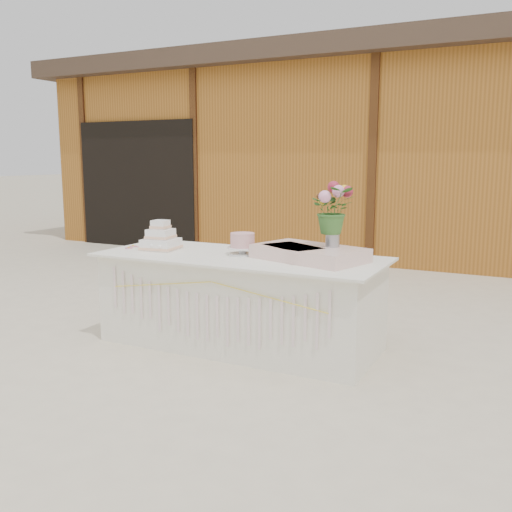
{
  "coord_description": "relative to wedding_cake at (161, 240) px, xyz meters",
  "views": [
    {
      "loc": [
        2.21,
        -4.09,
        1.57
      ],
      "look_at": [
        0.0,
        0.3,
        0.72
      ],
      "focal_mm": 40.0,
      "sensor_mm": 36.0,
      "label": 1
    }
  ],
  "objects": [
    {
      "name": "pink_cake_stand",
      "position": [
        0.78,
        0.07,
        0.01
      ],
      "size": [
        0.26,
        0.26,
        0.18
      ],
      "color": "white",
      "rests_on": "cake_table"
    },
    {
      "name": "cake_table",
      "position": [
        0.77,
        0.02,
        -0.47
      ],
      "size": [
        2.4,
        1.0,
        0.77
      ],
      "color": "white",
      "rests_on": "ground"
    },
    {
      "name": "wedding_cake",
      "position": [
        0.0,
        0.0,
        0.0
      ],
      "size": [
        0.32,
        0.32,
        0.26
      ],
      "rotation": [
        0.0,
        0.0,
        0.12
      ],
      "color": "white",
      "rests_on": "cake_table"
    },
    {
      "name": "flower_vase",
      "position": [
        1.53,
        0.17,
        0.1
      ],
      "size": [
        0.11,
        0.11,
        0.15
      ],
      "primitive_type": "cylinder",
      "color": "#A7A7AC",
      "rests_on": "satin_runner"
    },
    {
      "name": "ground",
      "position": [
        0.77,
        0.03,
        -0.86
      ],
      "size": [
        80.0,
        80.0,
        0.0
      ],
      "primitive_type": "plane",
      "color": "beige",
      "rests_on": "ground"
    },
    {
      "name": "bouquet",
      "position": [
        1.53,
        0.17,
        0.36
      ],
      "size": [
        0.42,
        0.4,
        0.37
      ],
      "primitive_type": "imported",
      "rotation": [
        0.0,
        0.0,
        0.39
      ],
      "color": "#386B2A",
      "rests_on": "flower_vase"
    },
    {
      "name": "loose_flowers",
      "position": [
        -0.25,
        0.03,
        -0.08
      ],
      "size": [
        0.24,
        0.36,
        0.02
      ],
      "primitive_type": null,
      "rotation": [
        0.0,
        0.0,
        0.32
      ],
      "color": "#CB7C93",
      "rests_on": "cake_table"
    },
    {
      "name": "satin_runner",
      "position": [
        1.37,
        0.09,
        -0.03
      ],
      "size": [
        0.96,
        0.72,
        0.11
      ],
      "primitive_type": "cube",
      "rotation": [
        0.0,
        0.0,
        -0.29
      ],
      "color": "beige",
      "rests_on": "cake_table"
    },
    {
      "name": "barn",
      "position": [
        0.76,
        6.02,
        0.82
      ],
      "size": [
        12.6,
        4.6,
        3.3
      ],
      "color": "#9B5F20",
      "rests_on": "ground"
    }
  ]
}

